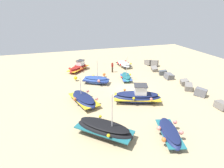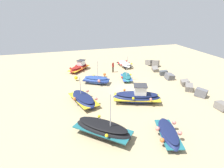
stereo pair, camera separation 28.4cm
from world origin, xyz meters
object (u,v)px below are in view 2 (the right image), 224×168
mooring_buoy_0 (105,74)px  fishing_boat_6 (168,133)px  fishing_boat_0 (126,77)px  fishing_boat_7 (84,99)px  person_walking (113,66)px  mooring_buoy_1 (76,78)px  fishing_boat_4 (96,80)px  fishing_boat_3 (103,129)px  fishing_boat_1 (124,64)px  fishing_boat_2 (137,96)px  fishing_boat_5 (79,67)px

mooring_buoy_0 → fishing_boat_6: bearing=5.7°
fishing_boat_0 → fishing_boat_7: (5.01, -6.91, 0.07)m
person_walking → fishing_boat_6: bearing=162.1°
mooring_buoy_1 → mooring_buoy_0: bearing=93.3°
fishing_boat_4 → mooring_buoy_0: 2.66m
fishing_boat_3 → fishing_boat_1: bearing=-72.9°
fishing_boat_0 → mooring_buoy_0: size_ratio=5.49×
fishing_boat_0 → fishing_boat_1: 6.20m
fishing_boat_2 → fishing_boat_5: fishing_boat_2 is taller
fishing_boat_0 → fishing_boat_6: size_ratio=0.88×
fishing_boat_0 → fishing_boat_6: bearing=-174.4°
fishing_boat_2 → fishing_boat_5: (-12.60, -4.73, -0.14)m
fishing_boat_4 → fishing_boat_1: bearing=-107.0°
fishing_boat_3 → mooring_buoy_0: fishing_boat_3 is taller
fishing_boat_7 → mooring_buoy_0: bearing=132.1°
fishing_boat_3 → fishing_boat_7: 5.96m
fishing_boat_2 → fishing_boat_4: (-6.41, -3.21, -0.16)m
fishing_boat_3 → person_walking: 15.53m
fishing_boat_1 → fishing_boat_4: 8.73m
fishing_boat_3 → fishing_boat_4: (-10.84, 1.79, -0.13)m
fishing_boat_4 → mooring_buoy_0: (-2.04, 1.70, -0.11)m
fishing_boat_3 → person_walking: size_ratio=2.78×
fishing_boat_2 → person_walking: size_ratio=3.21×
fishing_boat_5 → person_walking: person_walking is taller
person_walking → mooring_buoy_1: 6.41m
mooring_buoy_1 → fishing_boat_0: bearing=76.3°
fishing_boat_4 → mooring_buoy_1: bearing=-5.6°
fishing_boat_2 → fishing_boat_1: bearing=95.7°
fishing_boat_6 → fishing_boat_7: fishing_boat_7 is taller
fishing_boat_4 → person_walking: fishing_boat_4 is taller
fishing_boat_6 → fishing_boat_0: bearing=9.8°
fishing_boat_2 → fishing_boat_7: 5.87m
mooring_buoy_1 → person_walking: bearing=107.7°
fishing_boat_4 → mooring_buoy_1: (-1.80, -2.55, -0.08)m
fishing_boat_2 → mooring_buoy_1: fishing_boat_2 is taller
mooring_buoy_0 → fishing_boat_3: bearing=-15.2°
fishing_boat_2 → mooring_buoy_1: bearing=145.0°
fishing_boat_2 → fishing_boat_4: 7.17m
fishing_boat_3 → fishing_boat_0: bearing=-76.8°
person_walking → mooring_buoy_1: size_ratio=2.42×
fishing_boat_2 → fishing_boat_6: bearing=-70.4°
fishing_boat_6 → fishing_boat_7: bearing=52.0°
fishing_boat_1 → fishing_boat_7: bearing=-44.0°
mooring_buoy_1 → fishing_boat_7: bearing=0.7°
fishing_boat_1 → fishing_boat_4: size_ratio=0.98×
fishing_boat_7 → fishing_boat_6: bearing=19.5°
fishing_boat_2 → fishing_boat_6: fishing_boat_2 is taller
fishing_boat_4 → fishing_boat_7: (4.91, -2.47, -0.05)m
fishing_boat_4 → fishing_boat_6: size_ratio=0.96×
fishing_boat_6 → fishing_boat_2: bearing=15.2°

